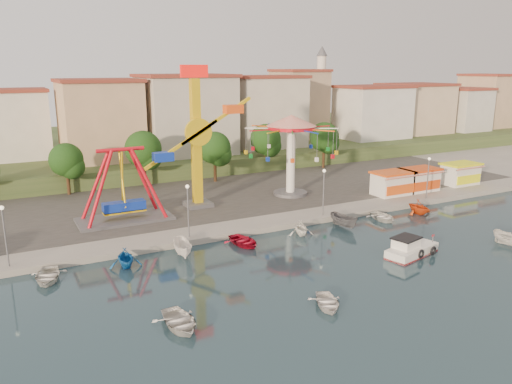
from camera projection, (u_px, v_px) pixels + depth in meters
ground at (334, 274)px, 41.70m from camera, size 200.00×200.00×0.00m
quay_deck at (138, 157)px, 94.81m from camera, size 200.00×100.00×0.60m
asphalt_pad at (201, 191)px, 67.29m from camera, size 90.00×28.00×0.01m
hill_terrace at (131, 147)px, 98.81m from camera, size 200.00×60.00×3.00m
pirate_ship_ride at (123, 186)px, 53.49m from camera, size 10.00×5.00×8.00m
kamikaze_tower at (201, 142)px, 58.07m from camera, size 8.87×3.10×16.50m
wave_swinger at (291, 137)px, 63.51m from camera, size 11.60×11.60×10.40m
booth_left at (392, 183)px, 65.02m from camera, size 5.40×3.78×3.08m
booth_mid at (419, 179)px, 67.16m from camera, size 5.40×3.78×3.08m
booth_right at (460, 174)px, 70.75m from camera, size 5.40×3.78×3.08m
lamp_post_0 at (5, 238)px, 41.24m from camera, size 0.14×0.14×5.00m
lamp_post_1 at (188, 212)px, 48.48m from camera, size 0.14×0.14×5.00m
lamp_post_2 at (323, 194)px, 55.72m from camera, size 0.14×0.14×5.00m
lamp_post_3 at (428, 179)px, 62.96m from camera, size 0.14×0.14×5.00m
tree_1 at (66, 160)px, 64.28m from camera, size 4.35×4.35×6.80m
tree_2 at (143, 149)px, 68.26m from camera, size 5.02×5.02×7.85m
tree_3 at (215, 148)px, 71.64m from camera, size 4.68×4.68×7.32m
tree_4 at (265, 139)px, 78.68m from camera, size 4.86×4.86×7.60m
tree_5 at (324, 137)px, 81.65m from camera, size 4.83×4.83×7.54m
building_1 at (13, 133)px, 74.35m from camera, size 12.33×9.01×8.63m
building_2 at (102, 120)px, 80.47m from camera, size 11.95×9.28×11.23m
building_3 at (189, 123)px, 84.25m from camera, size 12.59×10.50×9.20m
building_4 at (251, 118)px, 93.26m from camera, size 10.75×9.23×9.24m
building_5 at (316, 110)px, 97.43m from camera, size 12.77×10.96×11.21m
building_6 at (368, 106)px, 101.28m from camera, size 8.23×8.98×12.36m
building_7 at (395, 111)px, 111.33m from camera, size 11.59×10.93×8.76m
building_8 at (463, 102)px, 111.57m from camera, size 12.84×9.28×12.58m
building_9 at (492, 106)px, 120.46m from camera, size 12.95×9.17×9.21m
minaret at (321, 89)px, 101.26m from camera, size 2.80×2.80×18.00m
cabin_motorboat at (411, 250)px, 45.75m from camera, size 6.01×3.43×1.99m
rowboat_a at (180, 322)px, 33.08m from camera, size 3.11×4.24×0.85m
rowboat_b at (327, 303)px, 35.91m from camera, size 3.55×4.08×0.71m
skiff at (511, 239)px, 48.01m from camera, size 1.70×3.77×1.41m
moored_boat_0 at (47, 276)px, 40.34m from camera, size 3.59×4.46×0.82m
moored_boat_1 at (125, 258)px, 43.10m from camera, size 3.05×3.44×1.68m
moored_boat_2 at (183, 248)px, 45.50m from camera, size 2.13×4.16×1.53m
moored_boat_3 at (244, 241)px, 48.39m from camera, size 3.43×4.41×0.84m
moored_boat_4 at (301, 228)px, 51.27m from camera, size 3.17×3.45×1.53m
moored_boat_5 at (344, 221)px, 53.78m from camera, size 1.92×3.99×1.48m
moored_boat_6 at (383, 217)px, 56.34m from camera, size 3.22×4.20×0.81m
moored_boat_7 at (419, 207)px, 58.71m from camera, size 2.87×3.32×1.75m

